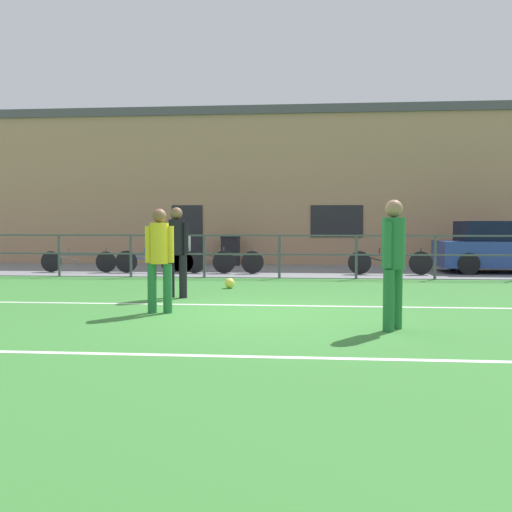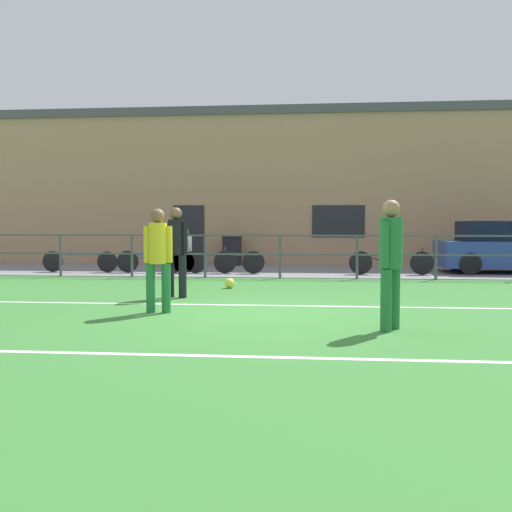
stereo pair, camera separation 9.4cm
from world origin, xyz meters
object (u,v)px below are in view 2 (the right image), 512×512
player_striker (391,256)px  parked_car_red (509,248)px  bicycle_parked_4 (80,261)px  bicycle_parked_2 (199,261)px  bicycle_parked_3 (224,262)px  soccer_ball_match (230,283)px  bicycle_parked_0 (155,261)px  player_winger (158,254)px  spectator_child (186,248)px  player_goalkeeper (176,246)px  trash_bin_0 (232,250)px  bicycle_parked_1 (391,262)px

player_striker → parked_car_red: (4.68, 9.52, -0.25)m
bicycle_parked_4 → parked_car_red: bearing=4.8°
bicycle_parked_2 → bicycle_parked_4: bearing=180.0°
parked_car_red → bicycle_parked_2: bearing=-173.3°
bicycle_parked_3 → bicycle_parked_4: (-4.29, 0.00, -0.01)m
soccer_ball_match → bicycle_parked_0: 4.55m
player_winger → bicycle_parked_3: bearing=-96.3°
soccer_ball_match → bicycle_parked_0: bearing=126.4°
bicycle_parked_4 → spectator_child: bearing=5.5°
player_winger → parked_car_red: size_ratio=0.41×
bicycle_parked_0 → bicycle_parked_3: 2.01m
player_goalkeeper → spectator_child: 5.77m
spectator_child → bicycle_parked_4: size_ratio=0.56×
bicycle_parked_0 → player_winger: bearing=-74.2°
player_winger → bicycle_parked_2: player_winger is taller
soccer_ball_match → bicycle_parked_4: 6.18m
bicycle_parked_0 → bicycle_parked_2: bearing=-0.0°
player_goalkeeper → player_winger: (0.16, -1.91, -0.05)m
player_goalkeeper → bicycle_parked_3: bearing=98.9°
spectator_child → bicycle_parked_0: bearing=7.2°
player_striker → bicycle_parked_2: size_ratio=0.80×
player_winger → player_goalkeeper: bearing=-91.8°
bicycle_parked_2 → bicycle_parked_3: bicycle_parked_2 is taller
soccer_ball_match → bicycle_parked_2: bicycle_parked_2 is taller
bicycle_parked_0 → bicycle_parked_2: 1.27m
bicycle_parked_4 → trash_bin_0: bearing=38.5°
bicycle_parked_2 → bicycle_parked_0: bearing=180.0°
player_winger → soccer_ball_match: bearing=-106.6°
bicycle_parked_3 → bicycle_parked_4: 4.29m
parked_car_red → bicycle_parked_3: parked_car_red is taller
player_goalkeeper → trash_bin_0: size_ratio=1.73×
player_striker → parked_car_red: player_striker is taller
player_winger → bicycle_parked_0: 7.59m
soccer_ball_match → parked_car_red: 8.90m
bicycle_parked_3 → trash_bin_0: size_ratio=2.30×
bicycle_parked_1 → bicycle_parked_2: bearing=180.0°
bicycle_parked_1 → bicycle_parked_2: size_ratio=1.07×
player_winger → bicycle_parked_0: bearing=-80.9°
bicycle_parked_3 → trash_bin_0: 3.25m
player_striker → player_goalkeeper: bearing=81.7°
player_striker → trash_bin_0: player_striker is taller
player_winger → bicycle_parked_1: bearing=-129.3°
parked_car_red → player_goalkeeper: bearing=-142.4°
player_striker → bicycle_parked_2: player_striker is taller
player_striker → player_winger: bearing=103.2°
soccer_ball_match → parked_car_red: size_ratio=0.06×
player_goalkeeper → bicycle_parked_0: bearing=119.6°
spectator_child → soccer_ball_match: bearing=102.6°
parked_car_red → trash_bin_0: 8.71m
bicycle_parked_4 → player_goalkeeper: bearing=-52.2°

